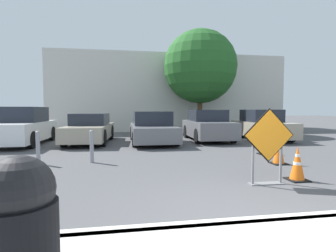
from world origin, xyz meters
The scene contains 16 objects.
ground_plane centered at (0.00, 10.00, 0.00)m, with size 96.00×96.00×0.00m, color #4C4C4F.
curb_lip centered at (0.00, 0.00, 0.07)m, with size 25.70×0.20×0.14m.
road_closed_sign centered at (1.19, 1.84, 0.87)m, with size 1.09×0.20×1.56m.
traffic_cone_nearest centered at (1.99, 2.03, 0.36)m, with size 0.41×0.41×0.74m.
traffic_cone_second centered at (2.59, 3.67, 0.40)m, with size 0.41×0.41×0.82m.
traffic_cone_third centered at (3.06, 5.16, 0.34)m, with size 0.47×0.47×0.71m.
parked_car_nearest centered at (-6.09, 9.35, 0.75)m, with size 1.84×4.56×1.65m.
parked_car_second centered at (-3.25, 9.44, 0.64)m, with size 1.99×4.44×1.34m.
parked_car_third centered at (-0.42, 9.07, 0.66)m, with size 1.95×4.49×1.44m.
parked_car_fourth centered at (2.41, 9.53, 0.70)m, with size 1.96×4.08×1.52m.
parked_car_fifth centered at (5.25, 9.41, 0.70)m, with size 1.90×4.24×1.53m.
trash_bin centered at (-2.38, -1.16, 0.69)m, with size 0.49×0.49×1.09m.
bollard_nearest centered at (-2.62, 4.72, 0.50)m, with size 0.12×0.12×0.94m.
bollard_second centered at (-4.07, 4.72, 0.49)m, with size 0.12×0.12×0.94m.
building_facade_backdrop centered at (1.60, 17.43, 2.73)m, with size 16.83×5.00×5.46m.
street_tree_behind_lot centered at (3.20, 13.64, 4.31)m, with size 4.75×4.75×6.69m.
Camera 1 is at (-1.67, -3.01, 1.53)m, focal length 28.00 mm.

